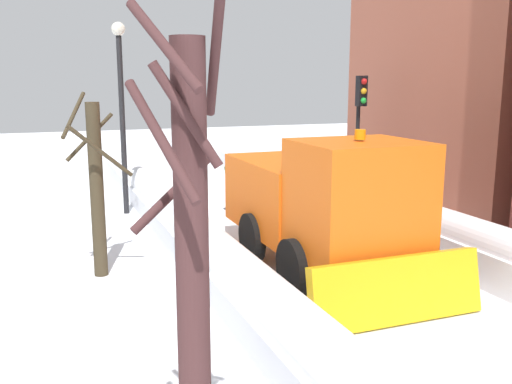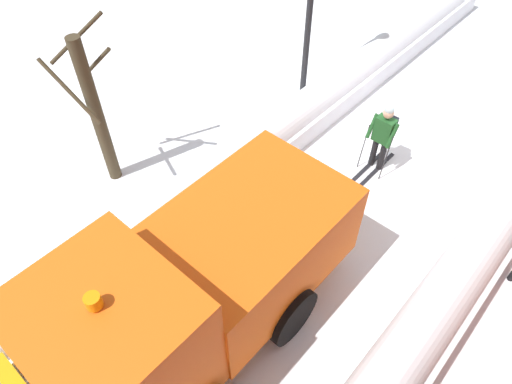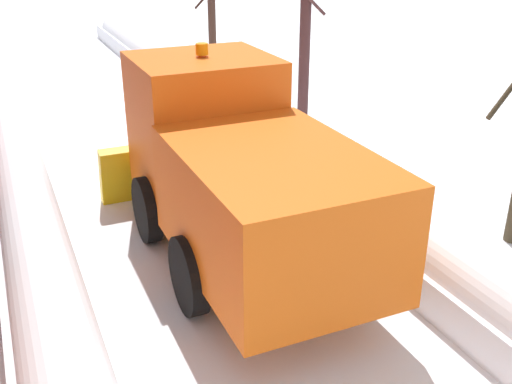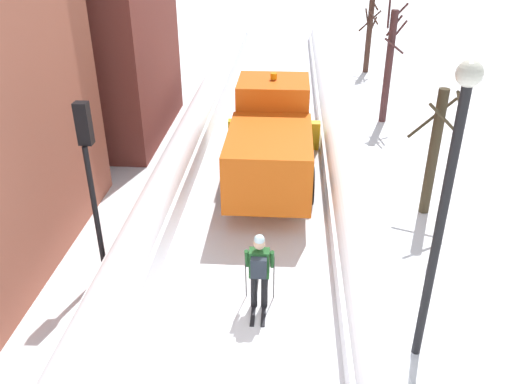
% 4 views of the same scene
% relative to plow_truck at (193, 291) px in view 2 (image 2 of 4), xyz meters
% --- Properties ---
extents(plow_truck, '(3.20, 5.98, 3.12)m').
position_rel_plow_truck_xyz_m(plow_truck, '(0.00, 0.00, 0.00)').
color(plow_truck, orange).
rests_on(plow_truck, ground).
extents(skier, '(0.62, 1.80, 1.81)m').
position_rel_plow_truck_xyz_m(skier, '(-0.01, -5.75, -0.48)').
color(skier, black).
rests_on(skier, ground).
extents(bare_tree_near, '(1.34, 1.35, 3.76)m').
position_rel_plow_truck_xyz_m(bare_tree_near, '(4.40, -1.41, 0.41)').
color(bare_tree_near, '#3D3322').
rests_on(bare_tree_near, ground).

